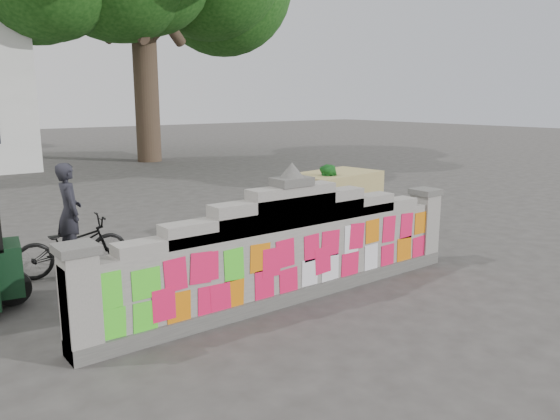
# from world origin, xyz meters

# --- Properties ---
(ground) EXTENTS (100.00, 100.00, 0.00)m
(ground) POSITION_xyz_m (0.00, 0.00, 0.00)
(ground) COLOR #383533
(ground) RESTS_ON ground
(parapet_wall) EXTENTS (6.48, 0.44, 2.01)m
(parapet_wall) POSITION_xyz_m (-0.00, -0.01, 0.75)
(parapet_wall) COLOR #4C4C49
(parapet_wall) RESTS_ON ground
(cyclist_bike) EXTENTS (1.86, 0.77, 0.95)m
(cyclist_bike) POSITION_xyz_m (-2.14, 3.17, 0.48)
(cyclist_bike) COLOR black
(cyclist_bike) RESTS_ON ground
(cyclist_rider) EXTENTS (0.43, 0.62, 1.62)m
(cyclist_rider) POSITION_xyz_m (-2.14, 3.17, 0.81)
(cyclist_rider) COLOR black
(cyclist_rider) RESTS_ON ground
(pedestrian) EXTENTS (0.78, 0.90, 1.60)m
(pedestrian) POSITION_xyz_m (2.57, 1.99, 0.80)
(pedestrian) COLOR #24862C
(pedestrian) RESTS_ON ground
(rickshaw_right) EXTENTS (2.56, 1.44, 1.38)m
(rickshaw_right) POSITION_xyz_m (2.91, 2.26, 0.72)
(rickshaw_right) COLOR black
(rickshaw_right) RESTS_ON ground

